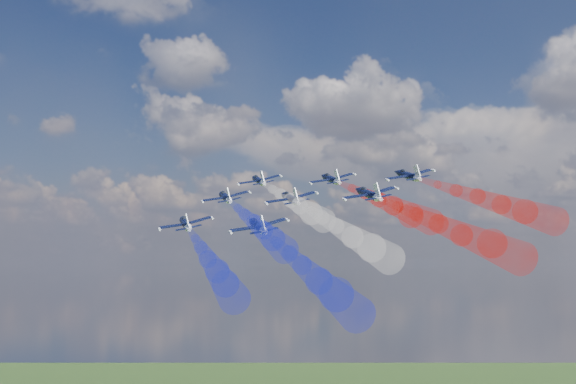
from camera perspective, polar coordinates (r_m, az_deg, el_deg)
The scene contains 16 objects.
jet_lead at distance 156.62m, azimuth -2.33°, elevation 0.91°, with size 9.96×12.44×3.32m, color black, non-canonical shape.
trail_lead at distance 132.07m, azimuth 0.17°, elevation -0.62°, with size 4.15×40.26×4.15m, color white, non-canonical shape.
jet_inner_left at distance 143.31m, azimuth -4.97°, elevation -0.42°, with size 9.96×12.44×3.32m, color black, non-canonical shape.
trail_inner_left at distance 118.60m, azimuth -2.75°, elevation -2.40°, with size 4.15×40.26×4.15m, color #1923D7, non-canonical shape.
jet_inner_right at distance 148.06m, azimuth 3.43°, elevation 1.02°, with size 9.96×12.44×3.32m, color black, non-canonical shape.
trail_inner_right at distance 124.36m, azimuth 7.21°, elevation -0.60°, with size 4.15×40.26×4.15m, color red, non-canonical shape.
jet_outer_left at distance 130.02m, azimuth -8.12°, elevation -2.50°, with size 9.96×12.44×3.32m, color black, non-canonical shape.
trail_outer_left at distance 105.26m, azimuth -6.35°, elevation -5.23°, with size 4.15×40.26×4.15m, color #1923D7, non-canonical shape.
jet_center_third at distance 130.91m, azimuth 0.19°, elevation -0.52°, with size 9.96×12.44×3.32m, color black, non-canonical shape.
trail_center_third at distance 106.85m, azimuth 3.85°, elevation -2.74°, with size 4.15×40.26×4.15m, color white, non-canonical shape.
jet_outer_right at distance 139.21m, azimuth 9.50°, elevation 1.29°, with size 9.96×12.44×3.32m, color black, non-canonical shape.
trail_outer_right at distance 116.71m, azimuth 14.76°, elevation -0.39°, with size 4.15×40.26×4.15m, color red, non-canonical shape.
jet_rear_left at distance 117.19m, azimuth -2.39°, elevation -2.73°, with size 9.96×12.44×3.32m, color black, non-canonical shape.
trail_rear_left at distance 93.06m, azimuth 1.15°, elevation -5.86°, with size 4.15×40.26×4.15m, color #1923D7, non-canonical shape.
jet_rear_right at distance 123.27m, azimuth 6.41°, elevation -0.17°, with size 9.96×12.44×3.32m, color black, non-canonical shape.
trail_rear_right at distance 100.30m, azimuth 11.80°, elevation -2.45°, with size 4.15×40.26×4.15m, color red, non-canonical shape.
Camera 1 is at (63.41, -122.06, 136.63)m, focal length 44.89 mm.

